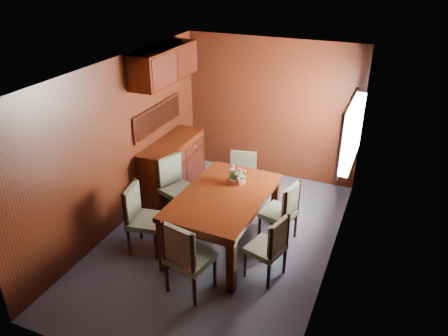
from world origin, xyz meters
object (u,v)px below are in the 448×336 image
at_px(sideboard, 173,167).
at_px(chair_head, 186,255).
at_px(chair_right_near, 271,245).
at_px(flower_centerpiece, 237,174).
at_px(dining_table, 223,202).
at_px(chair_left_near, 141,215).

relative_size(sideboard, chair_head, 1.40).
height_order(chair_right_near, flower_centerpiece, flower_centerpiece).
bearing_deg(sideboard, dining_table, -38.13).
distance_m(sideboard, dining_table, 1.73).
bearing_deg(sideboard, chair_head, -57.62).
bearing_deg(dining_table, chair_right_near, -24.72).
distance_m(chair_left_near, flower_centerpiece, 1.39).
distance_m(dining_table, chair_head, 1.03).
bearing_deg(sideboard, chair_left_near, -76.46).
bearing_deg(chair_head, flower_centerpiece, 98.99).
distance_m(chair_left_near, chair_head, 1.09).
xyz_separation_m(chair_head, flower_centerpiece, (0.07, 1.41, 0.37)).
relative_size(chair_left_near, chair_head, 0.95).
xyz_separation_m(dining_table, chair_head, (-0.03, -1.02, -0.13)).
height_order(dining_table, flower_centerpiece, flower_centerpiece).
xyz_separation_m(sideboard, flower_centerpiece, (1.39, -0.67, 0.47)).
bearing_deg(chair_left_near, chair_right_near, 82.72).
height_order(chair_right_near, chair_head, chair_head).
bearing_deg(dining_table, sideboard, 143.55).
bearing_deg(dining_table, chair_head, -89.87).
height_order(sideboard, chair_left_near, chair_left_near).
xyz_separation_m(chair_right_near, chair_head, (-0.81, -0.64, 0.07)).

